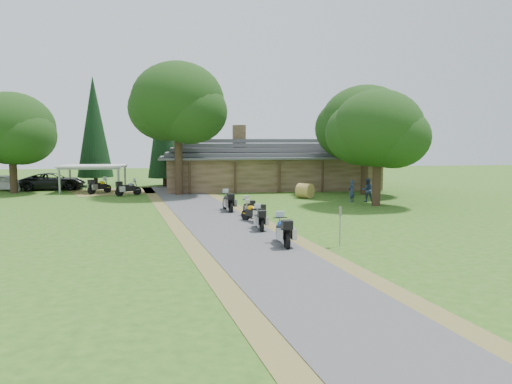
{
  "coord_description": "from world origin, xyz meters",
  "views": [
    {
      "loc": [
        -2.67,
        -24.32,
        4.88
      ],
      "look_at": [
        1.83,
        5.84,
        1.6
      ],
      "focal_mm": 35.0,
      "sensor_mm": 36.0,
      "label": 1
    }
  ],
  "objects": [
    {
      "name": "ground",
      "position": [
        0.0,
        0.0,
        0.0
      ],
      "size": [
        120.0,
        120.0,
        0.0
      ],
      "primitive_type": "plane",
      "color": "#2A5016",
      "rests_on": "ground"
    },
    {
      "name": "motorcycle_row_c",
      "position": [
        1.42,
        4.22,
        0.63
      ],
      "size": [
        1.47,
        1.9,
        1.27
      ],
      "primitive_type": null,
      "rotation": [
        0.0,
        0.0,
        2.11
      ],
      "color": "#CC8701",
      "rests_on": "ground"
    },
    {
      "name": "motorcycle_carport_b",
      "position": [
        -7.22,
        19.25,
        0.72
      ],
      "size": [
        2.14,
        1.68,
        1.43
      ],
      "primitive_type": null,
      "rotation": [
        0.0,
        0.0,
        0.55
      ],
      "color": "slate",
      "rests_on": "ground"
    },
    {
      "name": "oak_lodge_right",
      "position": [
        13.08,
        17.15,
        4.95
      ],
      "size": [
        7.82,
        7.82,
        9.9
      ],
      "primitive_type": null,
      "color": "#153710",
      "rests_on": "ground"
    },
    {
      "name": "car_white_sedan",
      "position": [
        -19.03,
        25.4,
        0.96
      ],
      "size": [
        3.39,
        6.08,
        1.92
      ],
      "primitive_type": "imported",
      "rotation": [
        0.0,
        0.0,
        1.4
      ],
      "color": "silver",
      "rests_on": "ground"
    },
    {
      "name": "car_dark_suv",
      "position": [
        -14.81,
        25.38,
        1.22
      ],
      "size": [
        2.98,
        6.46,
        2.43
      ],
      "primitive_type": "imported",
      "rotation": [
        0.0,
        0.0,
        1.61
      ],
      "color": "black",
      "rests_on": "ground"
    },
    {
      "name": "hay_bale",
      "position": [
        7.3,
        15.29,
        0.61
      ],
      "size": [
        1.66,
        1.65,
        1.22
      ],
      "primitive_type": "cylinder",
      "rotation": [
        1.57,
        0.0,
        0.76
      ],
      "color": "#A7853D",
      "rests_on": "ground"
    },
    {
      "name": "cedar_far",
      "position": [
        -11.46,
        28.76,
        5.6
      ],
      "size": [
        3.6,
        3.6,
        11.2
      ],
      "primitive_type": "cone",
      "color": "black",
      "rests_on": "ground"
    },
    {
      "name": "person_a",
      "position": [
        10.28,
        12.42,
        0.99
      ],
      "size": [
        0.69,
        0.67,
        1.98
      ],
      "primitive_type": "imported",
      "rotation": [
        0.0,
        0.0,
        3.85
      ],
      "color": "navy",
      "rests_on": "ground"
    },
    {
      "name": "carport",
      "position": [
        -10.68,
        22.83,
        1.23
      ],
      "size": [
        5.92,
        4.16,
        2.46
      ],
      "primitive_type": null,
      "rotation": [
        0.0,
        0.0,
        -0.07
      ],
      "color": "silver",
      "rests_on": "ground"
    },
    {
      "name": "motorcycle_row_e",
      "position": [
        0.36,
        8.89,
        0.71
      ],
      "size": [
        0.99,
        2.15,
        1.42
      ],
      "primitive_type": null,
      "rotation": [
        0.0,
        0.0,
        1.72
      ],
      "color": "black",
      "rests_on": "ground"
    },
    {
      "name": "oak_silo",
      "position": [
        -17.64,
        23.05,
        4.66
      ],
      "size": [
        7.59,
        7.59,
        9.32
      ],
      "primitive_type": null,
      "color": "#153710",
      "rests_on": "ground"
    },
    {
      "name": "motorcycle_carport_a",
      "position": [
        -9.92,
        21.24,
        0.73
      ],
      "size": [
        2.0,
        2.02,
        1.46
      ],
      "primitive_type": null,
      "rotation": [
        0.0,
        0.0,
        0.8
      ],
      "color": "gold",
      "rests_on": "ground"
    },
    {
      "name": "lodge",
      "position": [
        6.0,
        24.0,
        2.45
      ],
      "size": [
        21.4,
        9.4,
        4.9
      ],
      "primitive_type": null,
      "color": "brown",
      "rests_on": "ground"
    },
    {
      "name": "cedar_near",
      "position": [
        -4.43,
        27.74,
        6.18
      ],
      "size": [
        3.36,
        3.36,
        12.37
      ],
      "primitive_type": "cone",
      "color": "black",
      "rests_on": "ground"
    },
    {
      "name": "oak_driveway",
      "position": [
        11.32,
        10.06,
        4.52
      ],
      "size": [
        6.55,
        6.55,
        9.04
      ],
      "primitive_type": null,
      "color": "#153710",
      "rests_on": "ground"
    },
    {
      "name": "motorcycle_row_b",
      "position": [
        1.4,
        1.79,
        0.65
      ],
      "size": [
        0.66,
        1.91,
        1.3
      ],
      "primitive_type": null,
      "rotation": [
        0.0,
        0.0,
        1.59
      ],
      "color": "#A1A3A8",
      "rests_on": "ground"
    },
    {
      "name": "motorcycle_row_d",
      "position": [
        1.41,
        6.29,
        0.63
      ],
      "size": [
        0.85,
        1.89,
        1.25
      ],
      "primitive_type": null,
      "rotation": [
        0.0,
        0.0,
        1.71
      ],
      "color": "#BC5923",
      "rests_on": "ground"
    },
    {
      "name": "driveway",
      "position": [
        -0.5,
        4.0,
        0.0
      ],
      "size": [
        51.95,
        51.95,
        0.0
      ],
      "primitive_type": "plane",
      "rotation": [
        0.0,
        0.0,
        0.14
      ],
      "color": "#424244",
      "rests_on": "ground"
    },
    {
      "name": "sign_post",
      "position": [
        4.36,
        -2.92,
        0.93
      ],
      "size": [
        0.33,
        0.06,
        1.85
      ],
      "primitive_type": null,
      "color": "gray",
      "rests_on": "ground"
    },
    {
      "name": "motorcycle_row_a",
      "position": [
        1.86,
        -2.25,
        0.73
      ],
      "size": [
        0.74,
        2.15,
        1.46
      ],
      "primitive_type": null,
      "rotation": [
        0.0,
        0.0,
        1.59
      ],
      "color": "navy",
      "rests_on": "ground"
    },
    {
      "name": "oak_lodge_left",
      "position": [
        -2.93,
        19.31,
        6.47
      ],
      "size": [
        7.99,
        7.99,
        12.94
      ],
      "primitive_type": null,
      "color": "#153710",
      "rests_on": "ground"
    },
    {
      "name": "person_b",
      "position": [
        11.55,
        12.41,
        1.07
      ],
      "size": [
        0.67,
        0.54,
        2.13
      ],
      "primitive_type": "imported",
      "rotation": [
        0.0,
        0.0,
        2.97
      ],
      "color": "navy",
      "rests_on": "ground"
    }
  ]
}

